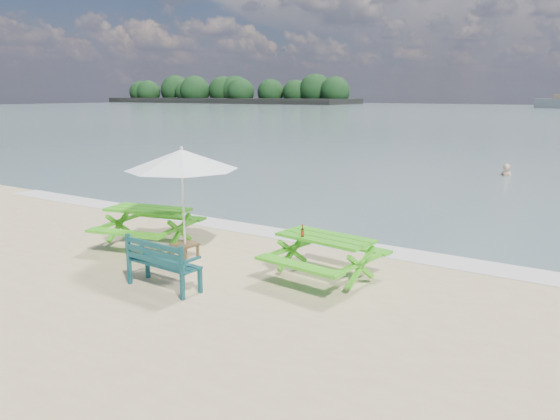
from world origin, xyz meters
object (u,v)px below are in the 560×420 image
Objects in this scene: patio_umbrella at (182,160)px; beer_bottle at (302,233)px; side_table at (185,250)px; park_bench at (164,273)px; swimmer at (506,183)px; picnic_table_left at (149,228)px; picnic_table_right at (325,259)px.

patio_umbrella is 10.59× the size of beer_bottle.
patio_umbrella reaches higher than side_table.
beer_bottle is (2.75, 0.09, 0.74)m from side_table.
swimmer is (2.30, 17.20, -0.57)m from park_bench.
picnic_table_left is at bearing 170.63° from side_table.
picnic_table_left is 4.02m from beer_bottle.
picnic_table_right is 2.85m from park_bench.
patio_umbrella is 16.15m from swimmer.
picnic_table_left reaches higher than picnic_table_right.
beer_bottle is (2.75, 0.09, -1.13)m from patio_umbrella.
patio_umbrella reaches higher than beer_bottle.
park_bench is (2.20, -1.76, -0.14)m from picnic_table_left.
picnic_table_right is 0.87× the size of patio_umbrella.
beer_bottle is 15.62m from swimmer.
picnic_table_left is at bearing 141.30° from park_bench.
swimmer is (0.18, 15.31, -0.70)m from picnic_table_right.
beer_bottle reaches higher than picnic_table_left.
picnic_table_left is 16.10m from swimmer.
beer_bottle is at bearing -141.87° from picnic_table_right.
picnic_table_right is 15.32m from swimmer.
patio_umbrella is (1.25, -0.21, 1.61)m from picnic_table_left.
side_table is at bearing -101.73° from swimmer.
picnic_table_right is 1.32× the size of swimmer.
patio_umbrella is at bearing -101.73° from swimmer.
park_bench is 2.51m from beer_bottle.
picnic_table_right is 9.25× the size of beer_bottle.
side_table is (1.25, -0.21, -0.26)m from picnic_table_left.
park_bench is 0.61× the size of patio_umbrella.
swimmer is at bearing 82.38° from park_bench.
patio_umbrella is at bearing -173.66° from picnic_table_right.
side_table is 2.12× the size of beer_bottle.
beer_bottle is at bearing 1.77° from patio_umbrella.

